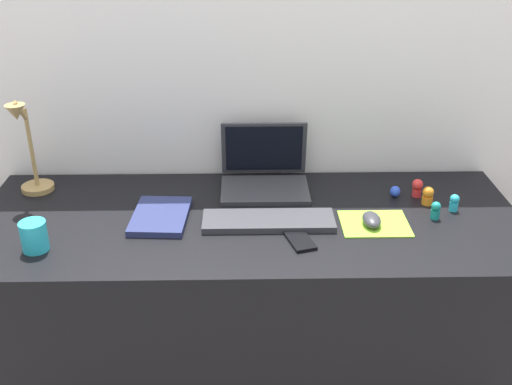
{
  "coord_description": "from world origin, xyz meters",
  "views": [
    {
      "loc": [
        -0.01,
        -1.72,
        1.68
      ],
      "look_at": [
        0.02,
        0.0,
        0.83
      ],
      "focal_mm": 43.31,
      "sensor_mm": 36.0,
      "label": 1
    }
  ],
  "objects_px": {
    "keyboard": "(269,221)",
    "toy_figurine_red": "(417,187)",
    "desk_lamp": "(28,151)",
    "laptop": "(264,171)",
    "toy_figurine_orange": "(428,195)",
    "cell_phone": "(299,240)",
    "toy_figurine_cyan": "(454,202)",
    "notebook_pad": "(161,215)",
    "coffee_mug": "(34,236)",
    "mouse": "(372,220)",
    "toy_figurine_teal": "(436,210)",
    "toy_figurine_blue": "(395,191)"
  },
  "relations": [
    {
      "from": "toy_figurine_orange",
      "to": "toy_figurine_teal",
      "type": "relative_size",
      "value": 1.07
    },
    {
      "from": "laptop",
      "to": "toy_figurine_orange",
      "type": "relative_size",
      "value": 4.85
    },
    {
      "from": "keyboard",
      "to": "toy_figurine_teal",
      "type": "relative_size",
      "value": 7.06
    },
    {
      "from": "toy_figurine_cyan",
      "to": "toy_figurine_red",
      "type": "xyz_separation_m",
      "value": [
        -0.09,
        0.1,
        0.0
      ]
    },
    {
      "from": "keyboard",
      "to": "toy_figurine_cyan",
      "type": "bearing_deg",
      "value": 7.13
    },
    {
      "from": "coffee_mug",
      "to": "cell_phone",
      "type": "bearing_deg",
      "value": 2.37
    },
    {
      "from": "laptop",
      "to": "keyboard",
      "type": "relative_size",
      "value": 0.73
    },
    {
      "from": "desk_lamp",
      "to": "toy_figurine_red",
      "type": "height_order",
      "value": "desk_lamp"
    },
    {
      "from": "keyboard",
      "to": "mouse",
      "type": "bearing_deg",
      "value": -3.43
    },
    {
      "from": "notebook_pad",
      "to": "coffee_mug",
      "type": "distance_m",
      "value": 0.39
    },
    {
      "from": "desk_lamp",
      "to": "notebook_pad",
      "type": "xyz_separation_m",
      "value": [
        0.45,
        -0.18,
        -0.15
      ]
    },
    {
      "from": "laptop",
      "to": "cell_phone",
      "type": "distance_m",
      "value": 0.4
    },
    {
      "from": "toy_figurine_blue",
      "to": "toy_figurine_orange",
      "type": "bearing_deg",
      "value": -30.65
    },
    {
      "from": "laptop",
      "to": "cell_phone",
      "type": "bearing_deg",
      "value": -76.65
    },
    {
      "from": "cell_phone",
      "to": "toy_figurine_teal",
      "type": "bearing_deg",
      "value": 0.09
    },
    {
      "from": "keyboard",
      "to": "toy_figurine_teal",
      "type": "height_order",
      "value": "toy_figurine_teal"
    },
    {
      "from": "laptop",
      "to": "toy_figurine_teal",
      "type": "distance_m",
      "value": 0.59
    },
    {
      "from": "notebook_pad",
      "to": "toy_figurine_red",
      "type": "distance_m",
      "value": 0.86
    },
    {
      "from": "mouse",
      "to": "coffee_mug",
      "type": "height_order",
      "value": "coffee_mug"
    },
    {
      "from": "coffee_mug",
      "to": "toy_figurine_orange",
      "type": "distance_m",
      "value": 1.24
    },
    {
      "from": "toy_figurine_orange",
      "to": "toy_figurine_red",
      "type": "bearing_deg",
      "value": 110.08
    },
    {
      "from": "desk_lamp",
      "to": "toy_figurine_red",
      "type": "bearing_deg",
      "value": -1.89
    },
    {
      "from": "coffee_mug",
      "to": "toy_figurine_red",
      "type": "relative_size",
      "value": 1.43
    },
    {
      "from": "toy_figurine_red",
      "to": "desk_lamp",
      "type": "bearing_deg",
      "value": 178.11
    },
    {
      "from": "toy_figurine_cyan",
      "to": "toy_figurine_orange",
      "type": "bearing_deg",
      "value": 146.65
    },
    {
      "from": "mouse",
      "to": "toy_figurine_red",
      "type": "bearing_deg",
      "value": 46.15
    },
    {
      "from": "mouse",
      "to": "notebook_pad",
      "type": "xyz_separation_m",
      "value": [
        -0.66,
        0.06,
        -0.01
      ]
    },
    {
      "from": "cell_phone",
      "to": "toy_figurine_orange",
      "type": "distance_m",
      "value": 0.5
    },
    {
      "from": "mouse",
      "to": "cell_phone",
      "type": "distance_m",
      "value": 0.25
    },
    {
      "from": "desk_lamp",
      "to": "toy_figurine_red",
      "type": "distance_m",
      "value": 1.31
    },
    {
      "from": "cell_phone",
      "to": "toy_figurine_blue",
      "type": "relative_size",
      "value": 3.35
    },
    {
      "from": "keyboard",
      "to": "toy_figurine_blue",
      "type": "bearing_deg",
      "value": 22.4
    },
    {
      "from": "cell_phone",
      "to": "toy_figurine_teal",
      "type": "relative_size",
      "value": 2.21
    },
    {
      "from": "desk_lamp",
      "to": "cell_phone",
      "type": "bearing_deg",
      "value": -20.68
    },
    {
      "from": "notebook_pad",
      "to": "coffee_mug",
      "type": "xyz_separation_m",
      "value": [
        -0.34,
        -0.18,
        0.03
      ]
    },
    {
      "from": "keyboard",
      "to": "toy_figurine_red",
      "type": "relative_size",
      "value": 6.55
    },
    {
      "from": "notebook_pad",
      "to": "toy_figurine_teal",
      "type": "height_order",
      "value": "toy_figurine_teal"
    },
    {
      "from": "keyboard",
      "to": "toy_figurine_orange",
      "type": "relative_size",
      "value": 6.62
    },
    {
      "from": "mouse",
      "to": "toy_figurine_red",
      "type": "relative_size",
      "value": 1.53
    },
    {
      "from": "toy_figurine_cyan",
      "to": "toy_figurine_blue",
      "type": "height_order",
      "value": "toy_figurine_cyan"
    },
    {
      "from": "toy_figurine_blue",
      "to": "cell_phone",
      "type": "bearing_deg",
      "value": -140.44
    },
    {
      "from": "laptop",
      "to": "toy_figurine_orange",
      "type": "height_order",
      "value": "laptop"
    },
    {
      "from": "toy_figurine_red",
      "to": "keyboard",
      "type": "bearing_deg",
      "value": -160.51
    },
    {
      "from": "toy_figurine_blue",
      "to": "keyboard",
      "type": "bearing_deg",
      "value": -157.6
    },
    {
      "from": "laptop",
      "to": "toy_figurine_red",
      "type": "relative_size",
      "value": 4.79
    },
    {
      "from": "keyboard",
      "to": "desk_lamp",
      "type": "bearing_deg",
      "value": 164.22
    },
    {
      "from": "toy_figurine_teal",
      "to": "toy_figurine_red",
      "type": "bearing_deg",
      "value": 96.7
    },
    {
      "from": "cell_phone",
      "to": "desk_lamp",
      "type": "xyz_separation_m",
      "value": [
        -0.88,
        0.33,
        0.15
      ]
    },
    {
      "from": "toy_figurine_blue",
      "to": "toy_figurine_teal",
      "type": "distance_m",
      "value": 0.18
    },
    {
      "from": "toy_figurine_orange",
      "to": "cell_phone",
      "type": "bearing_deg",
      "value": -152.4
    }
  ]
}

